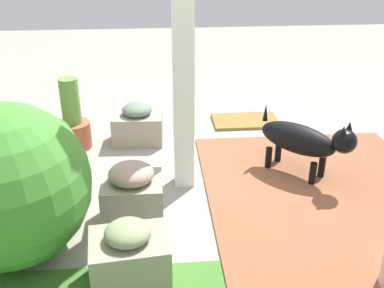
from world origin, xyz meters
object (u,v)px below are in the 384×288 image
round_shrub (6,186)px  dog (304,140)px  terracotta_pot_tall (73,124)px  stone_planter_far (130,257)px  doormat (245,121)px  porch_pillar (183,28)px  terracotta_pot_broad (47,141)px  stone_planter_mid (133,195)px  stone_planter_nearest (138,125)px

round_shrub → dog: size_ratio=1.46×
round_shrub → terracotta_pot_tall: (-0.14, -1.53, -0.26)m
stone_planter_far → doormat: size_ratio=0.70×
porch_pillar → terracotta_pot_broad: porch_pillar is taller
porch_pillar → stone_planter_mid: (0.39, 0.50, -1.03)m
stone_planter_far → terracotta_pot_broad: size_ratio=0.98×
terracotta_pot_tall → round_shrub: bearing=85.0°
stone_planter_far → doormat: 2.57m
dog → round_shrub: bearing=21.8°
round_shrub → dog: bearing=-158.2°
porch_pillar → stone_planter_nearest: 1.40m
round_shrub → terracotta_pot_broad: bearing=-90.3°
stone_planter_nearest → doormat: (-1.11, -0.38, -0.16)m
stone_planter_nearest → stone_planter_mid: (0.00, 1.31, 0.04)m
stone_planter_nearest → stone_planter_far: 1.93m
stone_planter_mid → stone_planter_far: stone_planter_mid is taller
porch_pillar → round_shrub: (1.11, 0.79, -0.74)m
stone_planter_nearest → terracotta_pot_tall: 0.60m
terracotta_pot_broad → doormat: bearing=-152.7°
porch_pillar → dog: bearing=-177.8°
stone_planter_mid → terracotta_pot_tall: (0.58, -1.24, 0.03)m
stone_planter_nearest → terracotta_pot_broad: bearing=38.4°
terracotta_pot_broad → stone_planter_nearest: bearing=-141.6°
terracotta_pot_tall → terracotta_pot_broad: terracotta_pot_tall is taller
stone_planter_mid → terracotta_pot_broad: bearing=-46.2°
stone_planter_far → terracotta_pot_broad: 1.54m
porch_pillar → terracotta_pot_broad: (1.10, -0.25, -0.94)m
stone_planter_nearest → stone_planter_far: stone_planter_far is taller
stone_planter_far → round_shrub: size_ratio=0.47×
stone_planter_mid → round_shrub: size_ratio=0.45×
terracotta_pot_tall → doormat: (-1.70, -0.45, -0.22)m
terracotta_pot_broad → dog: dog is taller
stone_planter_mid → doormat: (-1.12, -1.69, -0.20)m
terracotta_pot_tall → stone_planter_nearest: bearing=-172.9°
terracotta_pot_tall → doormat: size_ratio=0.98×
terracotta_pot_broad → round_shrub: bearing=89.7°
porch_pillar → terracotta_pot_broad: 1.47m
dog → doormat: size_ratio=1.01×
doormat → stone_planter_far: bearing=64.1°
stone_planter_nearest → doormat: stone_planter_nearest is taller
stone_planter_nearest → stone_planter_far: bearing=89.9°
terracotta_pot_tall → terracotta_pot_broad: 0.52m
stone_planter_nearest → terracotta_pot_broad: (0.72, 0.57, 0.13)m
porch_pillar → stone_planter_nearest: bearing=-64.7°
round_shrub → stone_planter_nearest: bearing=-114.2°
stone_planter_mid → doormat: stone_planter_mid is taller
stone_planter_far → dog: size_ratio=0.69×
terracotta_pot_broad → dog: (-2.07, 0.21, 0.02)m
terracotta_pot_tall → dog: bearing=160.1°
round_shrub → terracotta_pot_tall: size_ratio=1.50×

